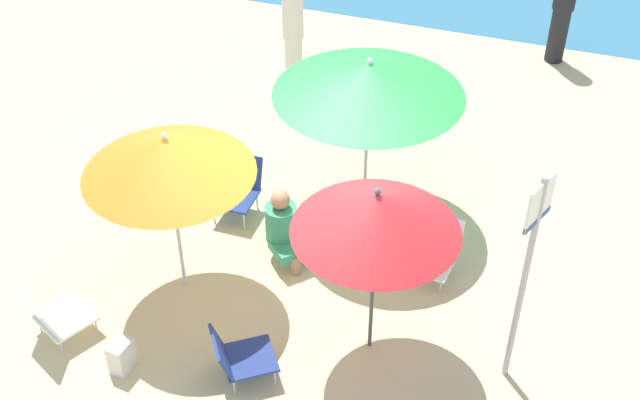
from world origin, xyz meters
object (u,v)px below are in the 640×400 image
umbrella_red (377,213)px  person_c (562,11)px  umbrella_orange (167,156)px  beach_chair_a (434,249)px  umbrella_green (369,79)px  person_b (293,37)px  warning_sign (529,257)px  beach_chair_c (238,186)px  person_a (283,227)px  beach_chair_b (238,356)px  beach_chair_d (53,316)px  beach_bag (122,356)px  swim_ring (178,191)px

umbrella_red → person_c: umbrella_red is taller
umbrella_orange → beach_chair_a: umbrella_orange is taller
umbrella_red → umbrella_green: size_ratio=0.93×
person_b → umbrella_orange: bearing=-7.7°
warning_sign → beach_chair_c: bearing=177.7°
person_a → person_b: (-1.13, 3.41, 0.44)m
umbrella_green → beach_chair_a: umbrella_green is taller
umbrella_green → beach_chair_b: (-0.39, -2.92, -1.49)m
beach_chair_c → beach_chair_b: bearing=22.6°
beach_chair_b → person_a: person_a is taller
beach_chair_d → person_b: person_b is taller
beach_chair_b → person_a: 1.76m
umbrella_green → beach_chair_d: 4.12m
umbrella_red → beach_chair_a: (0.35, 1.30, -1.43)m
beach_chair_b → beach_chair_d: 1.95m
beach_chair_d → person_a: bearing=-16.5°
person_b → beach_bag: size_ratio=4.99×
beach_chair_c → warning_sign: 3.93m
warning_sign → swim_ring: 4.78m
umbrella_green → person_b: bearing=127.8°
beach_chair_d → swim_ring: beach_chair_d is taller
umbrella_red → person_b: bearing=119.0°
person_b → beach_chair_c: bearing=-4.6°
umbrella_orange → person_b: size_ratio=1.14×
umbrella_orange → umbrella_red: bearing=-5.1°
umbrella_green → beach_bag: (-1.51, -3.20, -1.60)m
beach_chair_b → beach_chair_c: size_ratio=1.10×
umbrella_red → person_c: size_ratio=1.22×
umbrella_red → umbrella_orange: (-2.15, 0.19, -0.01)m
umbrella_orange → person_b: 4.26m
beach_chair_d → beach_bag: (0.83, -0.14, -0.12)m
beach_bag → beach_chair_b: bearing=14.1°
warning_sign → swim_ring: warning_sign is taller
umbrella_orange → beach_chair_d: (-0.88, -1.11, -1.42)m
umbrella_orange → beach_chair_a: size_ratio=3.02×
swim_ring → person_a: bearing=-21.5°
person_b → person_c: bearing=110.6°
beach_chair_a → swim_ring: bearing=-88.6°
umbrella_red → warning_sign: (1.35, 0.09, -0.19)m
umbrella_red → person_a: bearing=143.4°
person_a → person_c: (2.35, 5.58, 0.37)m
umbrella_red → beach_chair_c: 2.95m
beach_chair_c → swim_ring: 0.90m
beach_chair_a → swim_ring: size_ratio=1.50×
beach_chair_c → person_c: (3.16, 4.96, 0.46)m
swim_ring → person_b: bearing=79.4°
umbrella_green → swim_ring: umbrella_green is taller
beach_bag → warning_sign: bearing=18.0°
umbrella_red → swim_ring: size_ratio=4.56×
umbrella_green → umbrella_red: bearing=-72.1°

